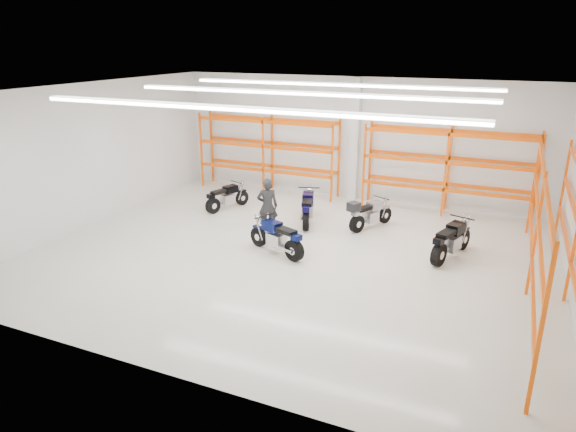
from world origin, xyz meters
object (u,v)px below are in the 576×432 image
at_px(motorcycle_back_d, 450,241).
at_px(structural_column, 355,140).
at_px(motorcycle_back_a, 226,198).
at_px(motorcycle_back_c, 368,214).
at_px(standing_man, 267,206).
at_px(motorcycle_back_b, 307,209).
at_px(motorcycle_main, 278,238).

bearing_deg(motorcycle_back_d, structural_column, 133.36).
relative_size(motorcycle_back_a, motorcycle_back_c, 0.97).
xyz_separation_m(motorcycle_back_d, standing_man, (-5.44, -0.28, 0.39)).
bearing_deg(motorcycle_back_a, standing_man, -32.58).
relative_size(motorcycle_back_b, motorcycle_back_d, 1.01).
xyz_separation_m(motorcycle_back_c, motorcycle_back_d, (2.70, -1.37, 0.01)).
height_order(motorcycle_back_b, standing_man, standing_man).
relative_size(motorcycle_main, motorcycle_back_d, 0.94).
relative_size(motorcycle_back_c, structural_column, 0.41).
bearing_deg(motorcycle_back_a, motorcycle_back_b, -3.03).
bearing_deg(motorcycle_main, structural_column, 86.83).
xyz_separation_m(motorcycle_back_a, standing_man, (2.40, -1.53, 0.45)).
height_order(standing_man, structural_column, structural_column).
xyz_separation_m(motorcycle_back_b, standing_man, (-0.79, -1.36, 0.39)).
height_order(motorcycle_back_a, motorcycle_back_d, motorcycle_back_d).
height_order(motorcycle_back_d, structural_column, structural_column).
xyz_separation_m(motorcycle_back_b, structural_column, (0.54, 3.27, 1.75)).
bearing_deg(standing_man, motorcycle_back_a, -60.65).
height_order(motorcycle_back_b, structural_column, structural_column).
xyz_separation_m(motorcycle_main, motorcycle_back_c, (1.74, 3.03, 0.01)).
bearing_deg(standing_man, motorcycle_back_d, 154.86).
relative_size(motorcycle_back_b, standing_man, 1.19).
xyz_separation_m(motorcycle_back_b, motorcycle_back_d, (4.65, -1.08, -0.00)).
xyz_separation_m(motorcycle_back_c, structural_column, (-1.41, 2.98, 1.76)).
height_order(motorcycle_main, motorcycle_back_b, motorcycle_back_b).
distance_m(motorcycle_back_b, motorcycle_back_c, 1.97).
bearing_deg(motorcycle_main, motorcycle_back_d, 20.43).
distance_m(standing_man, structural_column, 5.01).
distance_m(motorcycle_main, motorcycle_back_b, 2.75).
relative_size(motorcycle_main, motorcycle_back_a, 1.09).
bearing_deg(motorcycle_back_a, motorcycle_main, -40.60).
bearing_deg(standing_man, motorcycle_main, 97.84).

